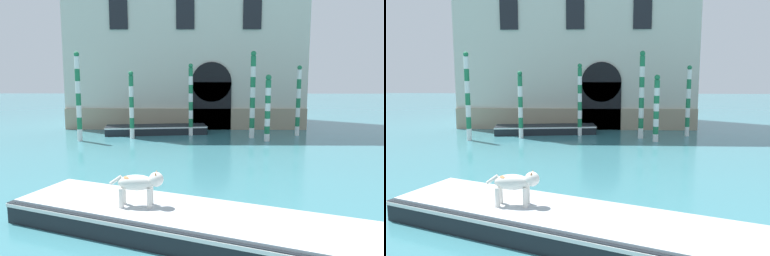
# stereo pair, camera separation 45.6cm
# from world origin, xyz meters

# --- Properties ---
(boat_foreground) EXTENTS (8.95, 5.18, 0.55)m
(boat_foreground) POSITION_xyz_m (0.79, 5.94, 0.29)
(boat_foreground) COLOR black
(boat_foreground) RESTS_ON ground_plane
(dog_on_deck) EXTENTS (1.17, 0.36, 0.78)m
(dog_on_deck) POSITION_xyz_m (-0.57, 6.33, 1.06)
(dog_on_deck) COLOR silver
(dog_on_deck) RESTS_ON boat_foreground
(boat_moored_near_palazzo) EXTENTS (5.72, 2.14, 0.48)m
(boat_moored_near_palazzo) POSITION_xyz_m (-1.61, 19.28, 0.25)
(boat_moored_near_palazzo) COLOR black
(boat_moored_near_palazzo) RESTS_ON ground_plane
(mooring_pole_0) EXTENTS (0.26, 0.26, 4.43)m
(mooring_pole_0) POSITION_xyz_m (-5.22, 17.03, 2.23)
(mooring_pole_0) COLOR white
(mooring_pole_0) RESTS_ON ground_plane
(mooring_pole_1) EXTENTS (0.25, 0.25, 3.49)m
(mooring_pole_1) POSITION_xyz_m (-2.72, 17.80, 1.76)
(mooring_pole_1) COLOR white
(mooring_pole_1) RESTS_ON ground_plane
(mooring_pole_2) EXTENTS (0.28, 0.28, 4.51)m
(mooring_pole_2) POSITION_xyz_m (3.55, 18.04, 2.28)
(mooring_pole_2) COLOR white
(mooring_pole_2) RESTS_ON ground_plane
(mooring_pole_3) EXTENTS (0.24, 0.24, 3.79)m
(mooring_pole_3) POSITION_xyz_m (6.14, 18.81, 1.92)
(mooring_pole_3) COLOR white
(mooring_pole_3) RESTS_ON ground_plane
(mooring_pole_4) EXTENTS (0.24, 0.24, 3.89)m
(mooring_pole_4) POSITION_xyz_m (0.33, 18.83, 1.97)
(mooring_pole_4) COLOR white
(mooring_pole_4) RESTS_ON ground_plane
(mooring_pole_5) EXTENTS (0.28, 0.28, 3.32)m
(mooring_pole_5) POSITION_xyz_m (4.17, 17.08, 1.68)
(mooring_pole_5) COLOR white
(mooring_pole_5) RESTS_ON ground_plane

